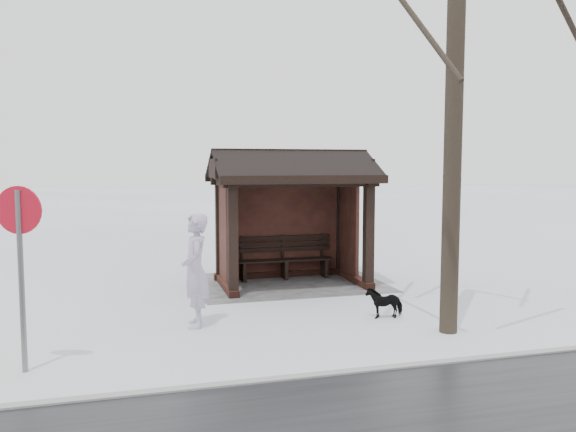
% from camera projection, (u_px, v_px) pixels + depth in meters
% --- Properties ---
extents(ground, '(120.00, 120.00, 0.00)m').
position_uv_depth(ground, '(291.00, 285.00, 12.84)').
color(ground, white).
rests_on(ground, ground).
extents(kerb, '(120.00, 0.15, 0.06)m').
position_uv_depth(kerb, '(401.00, 367.00, 7.55)').
color(kerb, gray).
rests_on(kerb, ground).
extents(trampled_patch, '(4.20, 3.20, 0.02)m').
position_uv_depth(trampled_patch, '(289.00, 283.00, 13.03)').
color(trampled_patch, gray).
rests_on(trampled_patch, ground).
extents(bus_shelter, '(3.60, 2.40, 3.09)m').
position_uv_depth(bus_shelter, '(290.00, 190.00, 12.80)').
color(bus_shelter, '#3A1C15').
rests_on(bus_shelter, ground).
extents(pedestrian, '(0.51, 0.73, 1.92)m').
position_uv_depth(pedestrian, '(195.00, 270.00, 9.44)').
color(pedestrian, '#B1A4C1').
rests_on(pedestrian, ground).
extents(dog, '(0.65, 0.31, 0.54)m').
position_uv_depth(dog, '(384.00, 302.00, 10.08)').
color(dog, black).
rests_on(dog, ground).
extents(road_sign, '(0.60, 0.26, 2.46)m').
position_uv_depth(road_sign, '(20.00, 240.00, 7.28)').
color(road_sign, slate).
rests_on(road_sign, ground).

